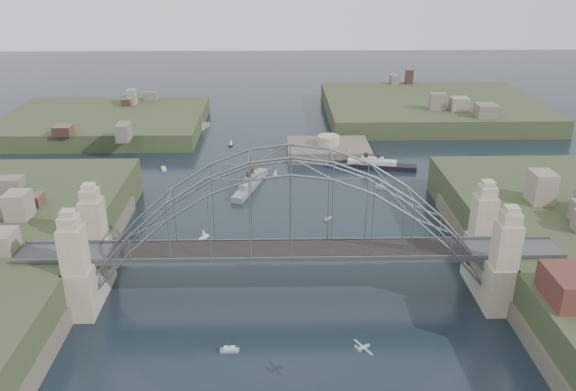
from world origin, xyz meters
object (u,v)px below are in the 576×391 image
at_px(fort_island, 328,156).
at_px(bridge, 290,227).
at_px(naval_cruiser_near, 250,184).
at_px(naval_cruiser_far, 196,130).
at_px(ocean_liner, 372,165).

bearing_deg(fort_island, bridge, -99.73).
height_order(naval_cruiser_near, naval_cruiser_far, naval_cruiser_near).
height_order(fort_island, ocean_liner, fort_island).
height_order(bridge, naval_cruiser_near, bridge).
bearing_deg(bridge, ocean_liner, 69.40).
distance_m(bridge, fort_island, 72.14).
relative_size(fort_island, ocean_liner, 0.98).
relative_size(bridge, naval_cruiser_near, 4.33).
xyz_separation_m(fort_island, ocean_liner, (10.26, -10.78, 1.19)).
distance_m(fort_island, naval_cruiser_far, 44.40).
height_order(bridge, fort_island, bridge).
height_order(bridge, ocean_liner, bridge).
xyz_separation_m(naval_cruiser_far, ocean_liner, (48.78, -32.81, 0.03)).
bearing_deg(naval_cruiser_far, naval_cruiser_near, -67.97).
bearing_deg(naval_cruiser_far, fort_island, -29.76).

